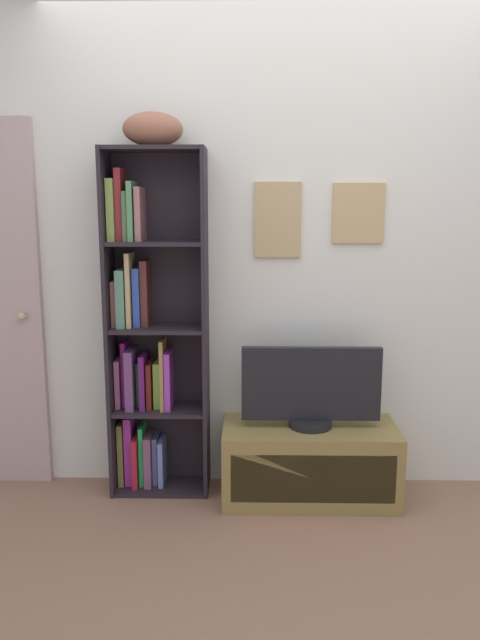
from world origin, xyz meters
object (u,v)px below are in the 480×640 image
at_px(television, 311,388).
at_px(tv_stand, 309,462).
at_px(football, 153,129).
at_px(bookshelf, 148,337).

bearing_deg(television, tv_stand, -90.00).
xyz_separation_m(football, tv_stand, (0.79, -0.09, -1.69)).
distance_m(bookshelf, tv_stand, 1.07).
bearing_deg(television, bookshelf, 172.35).
height_order(bookshelf, tv_stand, bookshelf).
height_order(football, tv_stand, football).
xyz_separation_m(bookshelf, football, (0.06, -0.03, 1.04)).
relative_size(bookshelf, football, 6.09).
bearing_deg(football, television, -6.15).
bearing_deg(bookshelf, tv_stand, -7.72).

